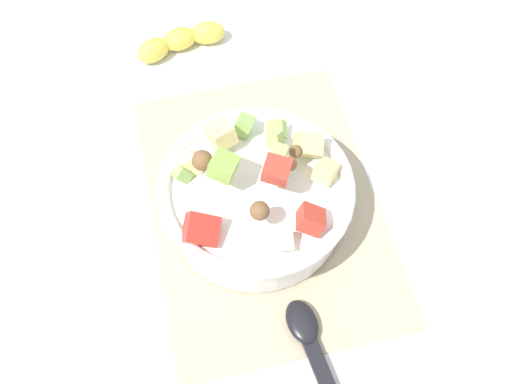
% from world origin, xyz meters
% --- Properties ---
extents(ground_plane, '(2.40, 2.40, 0.00)m').
position_xyz_m(ground_plane, '(0.00, 0.00, 0.00)').
color(ground_plane, silver).
extents(placemat, '(0.43, 0.30, 0.01)m').
position_xyz_m(placemat, '(0.00, 0.00, 0.00)').
color(placemat, tan).
rests_on(placemat, ground_plane).
extents(salad_bowl, '(0.25, 0.25, 0.13)m').
position_xyz_m(salad_bowl, '(0.01, -0.01, 0.05)').
color(salad_bowl, white).
rests_on(salad_bowl, placemat).
extents(serving_spoon, '(0.20, 0.05, 0.01)m').
position_xyz_m(serving_spoon, '(0.21, 0.01, 0.01)').
color(serving_spoon, black).
rests_on(serving_spoon, placemat).
extents(banana_whole, '(0.07, 0.15, 0.04)m').
position_xyz_m(banana_whole, '(-0.31, -0.06, 0.02)').
color(banana_whole, yellow).
rests_on(banana_whole, ground_plane).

